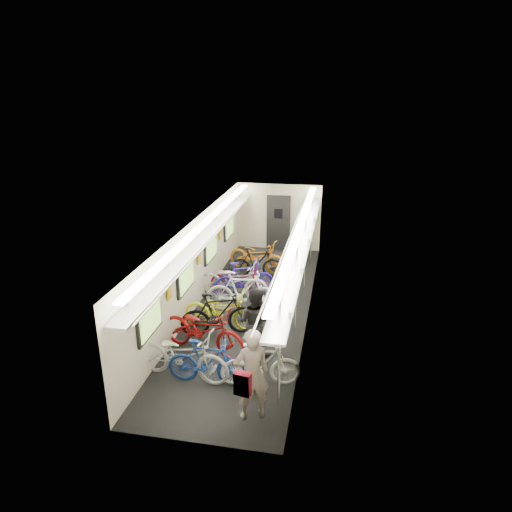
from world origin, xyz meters
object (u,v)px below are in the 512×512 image
at_px(passenger_mid, 255,321).
at_px(bicycle_0, 182,355).
at_px(backpack, 243,384).
at_px(passenger_near, 252,374).
at_px(bicycle_1, 207,362).

bearing_deg(passenger_mid, bicycle_0, 60.05).
height_order(passenger_mid, backpack, passenger_mid).
relative_size(passenger_near, passenger_mid, 1.12).
bearing_deg(passenger_near, bicycle_1, -64.32).
height_order(bicycle_0, bicycle_1, bicycle_0).
height_order(bicycle_0, backpack, backpack).
distance_m(bicycle_1, passenger_mid, 1.48).
bearing_deg(backpack, bicycle_1, 133.92).
bearing_deg(bicycle_1, passenger_near, -129.02).
xyz_separation_m(bicycle_1, passenger_mid, (0.72, 1.25, 0.31)).
distance_m(bicycle_1, backpack, 2.12).
distance_m(passenger_mid, backpack, 2.95).
height_order(passenger_near, backpack, passenger_near).
bearing_deg(bicycle_1, bicycle_0, 79.91).
bearing_deg(bicycle_0, passenger_mid, -38.07).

